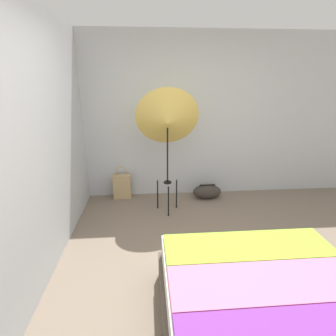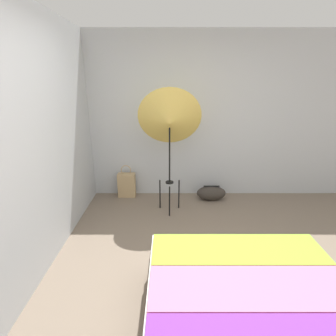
% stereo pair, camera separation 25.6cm
% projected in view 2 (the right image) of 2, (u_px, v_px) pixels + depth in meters
% --- Properties ---
extents(ground_plane, '(14.00, 14.00, 0.00)m').
position_uv_depth(ground_plane, '(203.00, 293.00, 2.44)').
color(ground_plane, '#756656').
extents(wall_back, '(8.00, 0.05, 2.60)m').
position_uv_depth(wall_back, '(188.00, 118.00, 4.19)').
color(wall_back, '#B7BCC1').
rests_on(wall_back, ground_plane).
extents(wall_side_left, '(0.05, 8.00, 2.60)m').
position_uv_depth(wall_side_left, '(54.00, 135.00, 2.96)').
color(wall_side_left, '#B7BCC1').
rests_on(wall_side_left, ground_plane).
extents(photo_umbrella, '(0.88, 0.51, 1.80)m').
position_uv_depth(photo_umbrella, '(169.00, 121.00, 3.55)').
color(photo_umbrella, black).
rests_on(photo_umbrella, ground_plane).
extents(tote_bag, '(0.29, 0.15, 0.55)m').
position_uv_depth(tote_bag, '(126.00, 185.00, 4.41)').
color(tote_bag, tan).
rests_on(tote_bag, ground_plane).
extents(duffel_bag, '(0.47, 0.24, 0.24)m').
position_uv_depth(duffel_bag, '(210.00, 193.00, 4.31)').
color(duffel_bag, '#332D28').
rests_on(duffel_bag, ground_plane).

